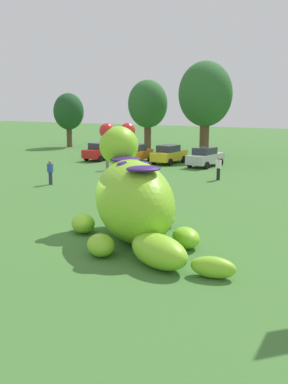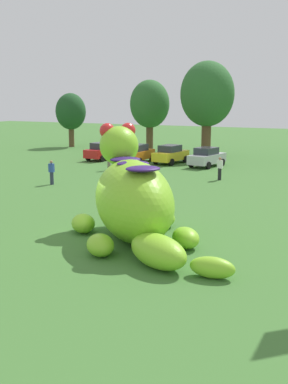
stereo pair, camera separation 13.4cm
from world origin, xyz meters
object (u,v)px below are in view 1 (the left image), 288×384
giant_inflatable_creature (134,199)px  spectator_wandering (218,169)px  car_yellow (169,154)px  car_red (101,151)px  spectator_mid_field (107,160)px  car_silver (205,157)px  spectator_by_cars (50,173)px  car_orange (136,153)px

giant_inflatable_creature → spectator_wandering: size_ratio=5.09×
car_yellow → spectator_wandering: bearing=-43.6°
car_red → spectator_mid_field: car_red is taller
car_red → car_yellow: size_ratio=0.99×
car_silver → spectator_by_cars: car_silver is taller
giant_inflatable_creature → car_silver: 22.74m
spectator_mid_field → spectator_wandering: size_ratio=1.00×
car_red → spectator_by_cars: (4.01, -13.09, -0.01)m
car_yellow → spectator_by_cars: 14.10m
car_silver → spectator_wandering: bearing=-62.4°
giant_inflatable_creature → car_yellow: (-8.40, 22.70, -0.91)m
giant_inflatable_creature → spectator_wandering: 16.19m
giant_inflatable_creature → car_orange: 24.78m
spectator_by_cars → spectator_wandering: bearing=35.8°
spectator_by_cars → spectator_wandering: 12.25m
car_red → car_yellow: bearing=5.6°
car_orange → spectator_by_cars: 13.02m
giant_inflatable_creature → spectator_mid_field: (-11.26, 16.41, -0.92)m
spectator_wandering → car_silver: bearing=117.6°
spectator_by_cars → spectator_wandering: same height
giant_inflatable_creature → spectator_by_cars: (-11.40, 8.92, -0.92)m
car_silver → car_red: bearing=-178.8°
giant_inflatable_creature → spectator_mid_field: 19.92m
spectator_mid_field → spectator_wandering: same height
car_red → car_silver: 10.74m
car_yellow → spectator_mid_field: size_ratio=2.50×
giant_inflatable_creature → car_red: size_ratio=2.06×
spectator_mid_field → car_orange: bearing=92.3°
giant_inflatable_creature → car_yellow: size_ratio=2.04×
car_silver → spectator_by_cars: 14.92m
car_silver → spectator_wandering: car_silver is taller
car_red → car_orange: bearing=-1.0°
car_orange → car_silver: 6.82m
spectator_wandering → car_yellow: bearing=136.4°
giant_inflatable_creature → spectator_wandering: giant_inflatable_creature is taller
car_orange → spectator_wandering: size_ratio=2.40×
spectator_mid_field → spectator_by_cars: same height
car_orange → spectator_mid_field: (0.22, -5.53, -0.01)m
giant_inflatable_creature → spectator_by_cars: 14.50m
car_orange → spectator_mid_field: car_orange is taller
spectator_mid_field → giant_inflatable_creature: bearing=-55.5°
giant_inflatable_creature → spectator_mid_field: giant_inflatable_creature is taller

